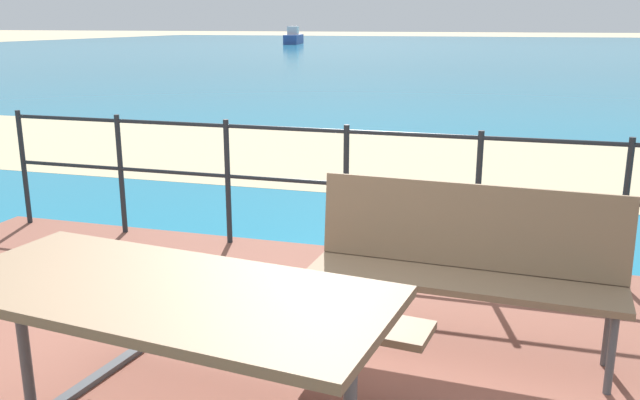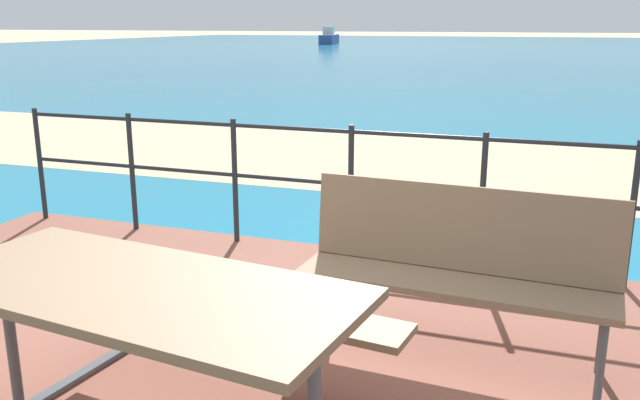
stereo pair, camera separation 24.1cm
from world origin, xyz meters
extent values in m
cube|color=teal|center=(0.00, 40.00, 0.01)|extent=(90.00, 90.00, 0.01)
cube|color=tan|center=(0.00, 6.60, 0.01)|extent=(54.04, 4.78, 0.01)
cube|color=#7A6047|center=(-0.01, -0.27, 0.83)|extent=(1.84, 0.98, 0.04)
cube|color=#7A6047|center=(0.06, 0.37, 0.52)|extent=(1.78, 0.46, 0.04)
cylinder|color=#4C5156|center=(-0.77, -0.19, 0.44)|extent=(0.06, 0.06, 0.77)
cube|color=#7A6047|center=(1.01, 1.03, 0.49)|extent=(1.67, 0.49, 0.04)
cube|color=#7A6047|center=(1.02, 1.21, 0.74)|extent=(1.65, 0.16, 0.46)
cylinder|color=#4C5156|center=(0.26, 0.92, 0.28)|extent=(0.04, 0.04, 0.43)
cylinder|color=#4C5156|center=(0.27, 1.22, 0.28)|extent=(0.04, 0.04, 0.43)
cylinder|color=#4C5156|center=(1.75, 0.84, 0.28)|extent=(0.04, 0.04, 0.43)
cylinder|color=#4C5156|center=(1.76, 1.14, 0.28)|extent=(0.04, 0.04, 0.43)
cylinder|color=#1E2328|center=(-2.95, 2.46, 0.57)|extent=(0.04, 0.04, 1.02)
cylinder|color=#1E2328|center=(-1.97, 2.46, 0.57)|extent=(0.04, 0.04, 1.02)
cylinder|color=#1E2328|center=(-0.98, 2.46, 0.57)|extent=(0.04, 0.04, 1.02)
cylinder|color=#1E2328|center=(0.00, 2.46, 0.57)|extent=(0.04, 0.04, 1.02)
cylinder|color=#1E2328|center=(0.98, 2.46, 0.57)|extent=(0.04, 0.04, 1.02)
cylinder|color=#1E2328|center=(1.97, 2.46, 0.57)|extent=(0.04, 0.04, 1.02)
cylinder|color=#1E2328|center=(0.00, 2.46, 1.03)|extent=(5.90, 0.03, 0.03)
cylinder|color=#1E2328|center=(0.00, 2.46, 0.62)|extent=(5.90, 0.03, 0.03)
cube|color=#2D478C|center=(-17.53, 52.67, 0.39)|extent=(2.07, 5.09, 0.75)
cube|color=silver|center=(-17.46, 52.30, 1.09)|extent=(1.08, 1.52, 0.67)
cone|color=#2D478C|center=(-18.08, 55.35, 0.39)|extent=(0.76, 0.62, 0.68)
camera|label=1|loc=(1.24, -2.39, 1.82)|focal=37.91mm
camera|label=2|loc=(1.47, -2.32, 1.82)|focal=37.91mm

